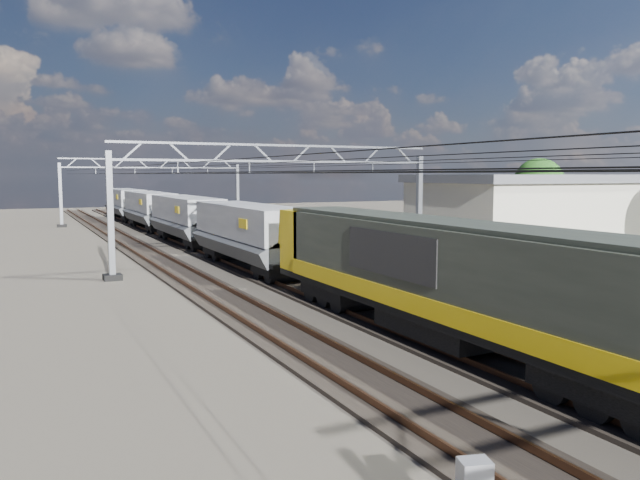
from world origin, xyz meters
name	(u,v)px	position (x,y,z in m)	size (l,w,h in m)	color
ground	(313,278)	(0.00, 0.00, 0.00)	(160.00, 160.00, 0.00)	black
track_outer_west	(200,286)	(-6.00, 0.00, 0.07)	(2.60, 140.00, 0.30)	black
track_loco	(277,280)	(-2.00, 0.00, 0.07)	(2.60, 140.00, 0.30)	black
track_inner_east	(346,274)	(2.00, 0.00, 0.07)	(2.60, 140.00, 0.30)	black
track_outer_east	(408,269)	(6.00, 0.00, 0.07)	(2.60, 140.00, 0.30)	black
catenary_gantry_mid	(283,201)	(0.00, 4.00, 3.91)	(19.90, 0.90, 7.11)	gray
catenary_gantry_far	(154,188)	(0.00, 40.00, 3.91)	(19.90, 0.90, 7.11)	gray
overhead_wires	(258,169)	(0.00, 8.00, 5.75)	(12.03, 140.00, 0.53)	black
locomotive	(443,274)	(-2.00, -13.55, 2.33)	(2.76, 21.10, 3.62)	black
hopper_wagon_lead	(249,231)	(-2.00, 4.14, 2.23)	(3.38, 13.00, 3.25)	black
hopper_wagon_mid	(186,216)	(-2.00, 18.34, 2.23)	(3.38, 13.00, 3.25)	black
hopper_wagon_third	(150,207)	(-2.00, 32.54, 2.23)	(3.38, 13.00, 3.25)	black
hopper_wagon_fourth	(126,202)	(-2.00, 46.74, 2.23)	(3.38, 13.00, 3.25)	black
industrial_shed	(539,210)	(22.00, 6.00, 2.73)	(18.60, 10.60, 5.40)	beige
tree_far	(543,185)	(30.32, 13.79, 4.41)	(5.16, 4.76, 6.92)	#3A251A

